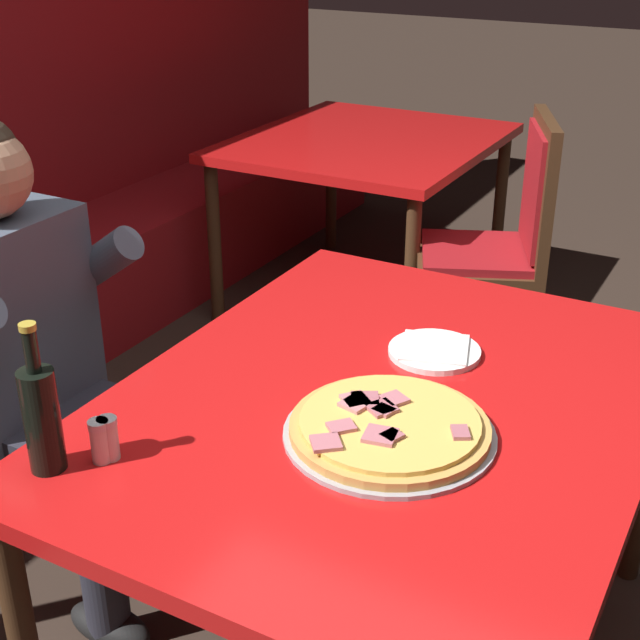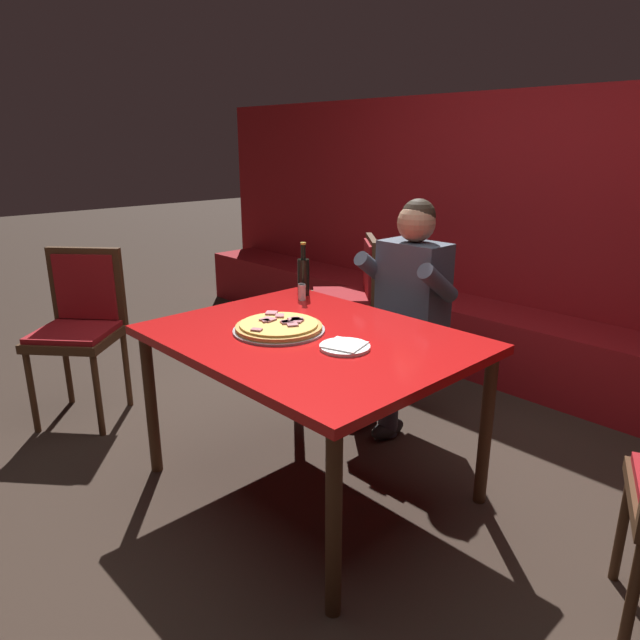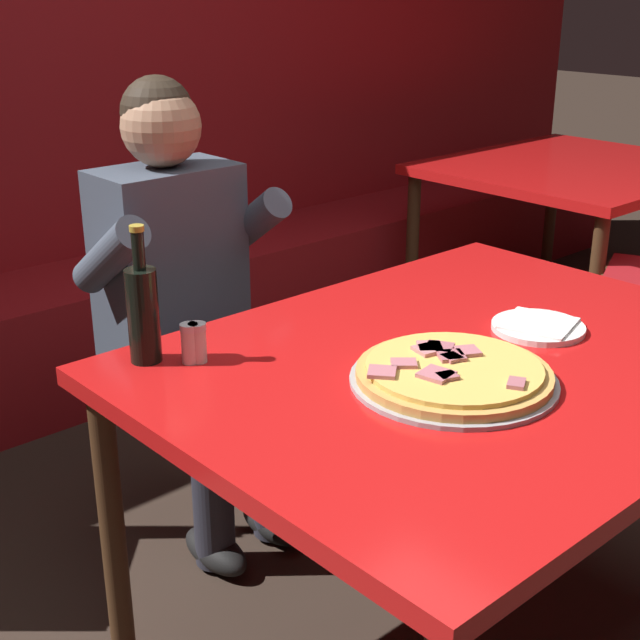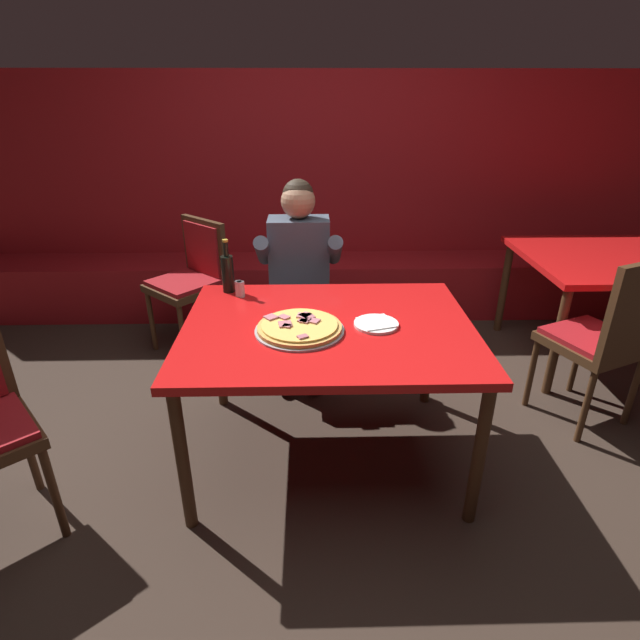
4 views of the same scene
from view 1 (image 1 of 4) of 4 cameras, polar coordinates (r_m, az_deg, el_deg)
name	(u,v)px [view 1 (image 1 of 4)]	position (r m, az deg, el deg)	size (l,w,h in m)	color
main_dining_table	(386,426)	(1.90, 4.24, -6.77)	(1.37, 1.06, 0.76)	#422816
pizza	(389,428)	(1.73, 4.44, -6.91)	(0.41, 0.41, 0.05)	#9E9EA3
plate_white_paper	(434,351)	(2.04, 7.33, -1.96)	(0.21, 0.21, 0.02)	white
beer_bottle	(41,416)	(1.66, -17.40, -5.87)	(0.07, 0.07, 0.29)	black
shaker_parmesan	(100,443)	(1.69, -13.88, -7.65)	(0.04, 0.04, 0.09)	silver
shaker_red_pepper_flakes	(109,440)	(1.70, -13.36, -7.50)	(0.04, 0.04, 0.09)	silver
diner_seated_blue_shirt	(40,357)	(2.23, -17.50, -2.29)	(0.53, 0.53, 1.27)	black
dining_chair_far_right	(502,236)	(3.31, 11.60, 5.31)	(0.58, 0.58, 1.02)	#422816
background_dining_table	(366,156)	(3.93, 2.99, 10.45)	(1.17, 1.03, 0.76)	#422816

